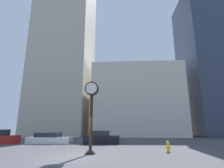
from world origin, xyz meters
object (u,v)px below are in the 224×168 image
street_clock (92,104)px  car_black (101,138)px  fire_hydrant_near (168,146)px  car_white (50,139)px

street_clock → car_black: 7.67m
street_clock → car_black: bearing=90.8°
car_black → fire_hydrant_near: bearing=-46.8°
car_black → fire_hydrant_near: 8.16m
car_white → fire_hydrant_near: size_ratio=5.88×
street_clock → fire_hydrant_near: street_clock is taller
car_black → fire_hydrant_near: car_black is taller
street_clock → car_white: bearing=129.8°
car_black → fire_hydrant_near: (5.80, -5.73, -0.19)m
street_clock → car_black: street_clock is taller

